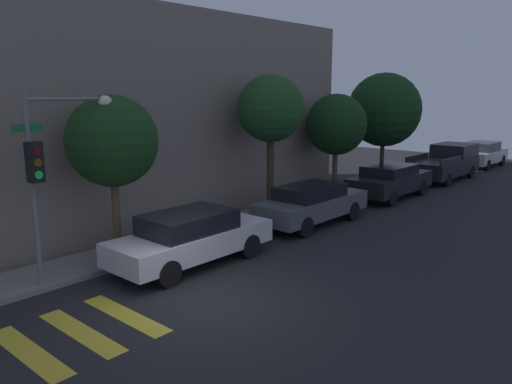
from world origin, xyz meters
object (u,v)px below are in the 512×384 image
Objects in this scene: tree_near_corner at (112,142)px; sedan_tail_of_row at (482,154)px; sedan_far_end at (390,180)px; tree_midblock at (271,110)px; sedan_near_corner at (191,237)px; tree_far_end at (336,125)px; pickup_truck at (446,162)px; sedan_middle at (311,203)px; traffic_light_pole at (53,153)px; tree_behind_truck at (384,110)px.

sedan_tail_of_row is at bearing -4.02° from tree_near_corner.
tree_midblock is (-6.06, 1.73, 3.16)m from sedan_far_end.
tree_near_corner is (-1.13, 1.73, 2.52)m from sedan_near_corner.
sedan_near_corner is at bearing 180.00° from sedan_tail_of_row.
sedan_far_end is at bearing -44.95° from tree_far_end.
tree_midblock reaches higher than sedan_far_end.
pickup_truck is at bearing -7.95° from tree_midblock.
sedan_middle is 3.63m from tree_midblock.
sedan_near_corner is 0.99× the size of sedan_middle.
tree_near_corner reaches higher than sedan_tail_of_row.
tree_far_end is at bearing 172.86° from sedan_tail_of_row.
traffic_light_pole reaches higher than sedan_middle.
pickup_truck is at bearing 0.00° from sedan_far_end.
sedan_middle is 0.90× the size of tree_midblock.
sedan_tail_of_row is at bearing -0.00° from sedan_near_corner.
tree_near_corner reaches higher than pickup_truck.
tree_behind_truck reaches higher than pickup_truck.
tree_far_end reaches higher than sedan_tail_of_row.
sedan_near_corner is 6.47m from tree_midblock.
tree_midblock is (-0.17, 1.73, 3.18)m from sedan_middle.
tree_near_corner is 0.87× the size of tree_midblock.
traffic_light_pole is 1.92m from tree_near_corner.
sedan_near_corner is 1.00× the size of sedan_tail_of_row.
tree_far_end reaches higher than pickup_truck.
tree_near_corner is at bearing 174.77° from pickup_truck.
sedan_far_end is (5.88, 0.00, 0.03)m from sedan_middle.
tree_far_end is at bearing 10.13° from sedan_near_corner.
pickup_truck reaches higher than sedan_tail_of_row.
tree_far_end is (10.82, 0.00, -0.10)m from tree_near_corner.
tree_far_end is at bearing 167.90° from pickup_truck.
pickup_truck is 0.97× the size of tree_behind_truck.
tree_far_end is (-8.07, 1.73, 2.29)m from pickup_truck.
tree_far_end is (4.32, -0.00, -0.75)m from tree_midblock.
sedan_middle is 1.04× the size of tree_near_corner.
traffic_light_pole reaches higher than sedan_tail_of_row.
pickup_truck is at bearing -5.23° from tree_near_corner.
sedan_middle is at bearing 0.00° from sedan_near_corner.
traffic_light_pole reaches higher than tree_near_corner.
sedan_middle is 1.00× the size of sedan_far_end.
traffic_light_pole is 8.40m from tree_midblock.
sedan_tail_of_row is at bearing -10.25° from tree_behind_truck.
traffic_light_pole is 20.91m from pickup_truck.
sedan_tail_of_row is at bearing -0.00° from sedan_far_end.
pickup_truck is 1.17× the size of tree_near_corner.
tree_behind_truck is (2.50, 1.73, 2.91)m from sedan_far_end.
traffic_light_pole is 26.62m from sedan_tail_of_row.
pickup_truck is 1.15× the size of sedan_tail_of_row.
tree_midblock is 1.15× the size of tree_far_end.
sedan_far_end is (14.41, -1.27, -2.40)m from traffic_light_pole.
traffic_light_pole is 0.83× the size of tree_behind_truck.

